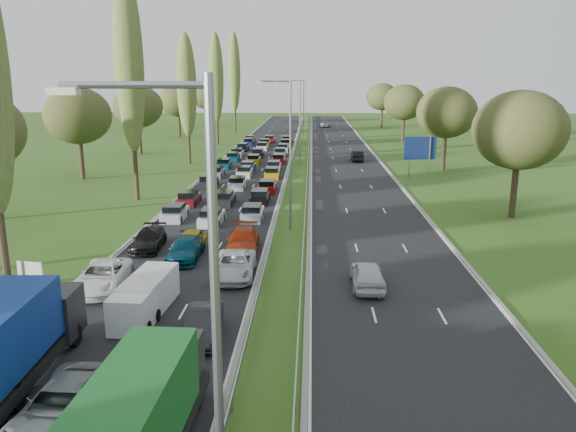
{
  "coord_description": "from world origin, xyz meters",
  "views": [
    {
      "loc": [
        6.18,
        -1.23,
        11.88
      ],
      "look_at": [
        4.37,
        41.45,
        1.5
      ],
      "focal_mm": 35.0,
      "sensor_mm": 36.0,
      "label": 1
    }
  ],
  "objects_px": {
    "near_car_2": "(102,276)",
    "blue_lorry": "(9,340)",
    "near_car_3": "(148,239)",
    "direction_sign": "(420,150)",
    "white_van_front": "(141,301)",
    "white_van_rear": "(150,291)",
    "info_sign": "(30,274)"
  },
  "relations": [
    {
      "from": "near_car_2",
      "to": "blue_lorry",
      "type": "height_order",
      "value": "blue_lorry"
    },
    {
      "from": "near_car_3",
      "to": "direction_sign",
      "type": "relative_size",
      "value": 0.94
    },
    {
      "from": "blue_lorry",
      "to": "direction_sign",
      "type": "distance_m",
      "value": 55.21
    },
    {
      "from": "near_car_3",
      "to": "direction_sign",
      "type": "height_order",
      "value": "direction_sign"
    },
    {
      "from": "white_van_front",
      "to": "white_van_rear",
      "type": "distance_m",
      "value": 1.4
    },
    {
      "from": "near_car_3",
      "to": "white_van_front",
      "type": "height_order",
      "value": "white_van_front"
    },
    {
      "from": "info_sign",
      "to": "direction_sign",
      "type": "height_order",
      "value": "direction_sign"
    },
    {
      "from": "white_van_rear",
      "to": "direction_sign",
      "type": "distance_m",
      "value": 46.69
    },
    {
      "from": "near_car_2",
      "to": "white_van_front",
      "type": "bearing_deg",
      "value": -53.09
    },
    {
      "from": "blue_lorry",
      "to": "white_van_front",
      "type": "height_order",
      "value": "blue_lorry"
    },
    {
      "from": "white_van_front",
      "to": "info_sign",
      "type": "height_order",
      "value": "info_sign"
    },
    {
      "from": "near_car_2",
      "to": "near_car_3",
      "type": "xyz_separation_m",
      "value": [
        0.41,
        8.01,
        -0.06
      ]
    },
    {
      "from": "blue_lorry",
      "to": "white_van_rear",
      "type": "distance_m",
      "value": 8.65
    },
    {
      "from": "blue_lorry",
      "to": "white_van_rear",
      "type": "height_order",
      "value": "blue_lorry"
    },
    {
      "from": "near_car_2",
      "to": "direction_sign",
      "type": "relative_size",
      "value": 1.06
    },
    {
      "from": "near_car_2",
      "to": "white_van_front",
      "type": "relative_size",
      "value": 1.2
    },
    {
      "from": "blue_lorry",
      "to": "direction_sign",
      "type": "bearing_deg",
      "value": 60.62
    },
    {
      "from": "blue_lorry",
      "to": "info_sign",
      "type": "distance_m",
      "value": 9.9
    },
    {
      "from": "white_van_front",
      "to": "near_car_3",
      "type": "bearing_deg",
      "value": 107.03
    },
    {
      "from": "near_car_2",
      "to": "blue_lorry",
      "type": "distance_m",
      "value": 10.63
    },
    {
      "from": "blue_lorry",
      "to": "white_van_front",
      "type": "relative_size",
      "value": 1.93
    },
    {
      "from": "near_car_3",
      "to": "info_sign",
      "type": "distance_m",
      "value": 10.23
    },
    {
      "from": "white_van_rear",
      "to": "info_sign",
      "type": "xyz_separation_m",
      "value": [
        -7.07,
        1.21,
        0.4
      ]
    },
    {
      "from": "white_van_rear",
      "to": "info_sign",
      "type": "relative_size",
      "value": 2.25
    },
    {
      "from": "near_car_2",
      "to": "direction_sign",
      "type": "height_order",
      "value": "direction_sign"
    },
    {
      "from": "white_van_front",
      "to": "info_sign",
      "type": "bearing_deg",
      "value": 162.15
    },
    {
      "from": "near_car_3",
      "to": "info_sign",
      "type": "xyz_separation_m",
      "value": [
        -3.9,
        -9.43,
        0.64
      ]
    },
    {
      "from": "direction_sign",
      "to": "blue_lorry",
      "type": "bearing_deg",
      "value": -116.97
    },
    {
      "from": "near_car_3",
      "to": "blue_lorry",
      "type": "relative_size",
      "value": 0.55
    },
    {
      "from": "blue_lorry",
      "to": "white_van_front",
      "type": "xyz_separation_m",
      "value": [
        3.22,
        6.53,
        -1.0
      ]
    },
    {
      "from": "white_van_front",
      "to": "white_van_rear",
      "type": "height_order",
      "value": "white_van_rear"
    },
    {
      "from": "near_car_2",
      "to": "blue_lorry",
      "type": "xyz_separation_m",
      "value": [
        0.29,
        -10.56,
        1.17
      ]
    }
  ]
}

